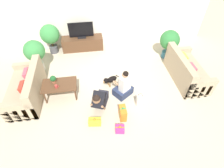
% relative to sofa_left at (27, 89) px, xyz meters
% --- Properties ---
extents(ground_plane, '(16.00, 16.00, 0.00)m').
position_rel_sofa_left_xyz_m(ground_plane, '(2.43, -0.03, -0.31)').
color(ground_plane, beige).
extents(wall_back, '(8.40, 0.06, 2.60)m').
position_rel_sofa_left_xyz_m(wall_back, '(2.43, 2.60, 0.99)').
color(wall_back, white).
rests_on(wall_back, ground_plane).
extents(sofa_left, '(0.85, 1.74, 0.87)m').
position_rel_sofa_left_xyz_m(sofa_left, '(0.00, 0.00, 0.00)').
color(sofa_left, tan).
rests_on(sofa_left, ground_plane).
extents(sofa_right, '(0.85, 1.74, 0.87)m').
position_rel_sofa_left_xyz_m(sofa_right, '(4.86, 0.08, 0.00)').
color(sofa_right, tan).
rests_on(sofa_right, ground_plane).
extents(coffee_table, '(0.97, 0.58, 0.47)m').
position_rel_sofa_left_xyz_m(coffee_table, '(0.94, -0.10, 0.10)').
color(coffee_table, brown).
rests_on(coffee_table, ground_plane).
extents(tv_console, '(1.55, 0.48, 0.50)m').
position_rel_sofa_left_xyz_m(tv_console, '(1.65, 2.29, -0.06)').
color(tv_console, brown).
rests_on(tv_console, ground_plane).
extents(tv, '(0.90, 0.20, 0.60)m').
position_rel_sofa_left_xyz_m(tv, '(1.65, 2.29, 0.45)').
color(tv, black).
rests_on(tv, tv_console).
extents(potted_plant_corner_right, '(0.68, 0.68, 1.06)m').
position_rel_sofa_left_xyz_m(potted_plant_corner_right, '(4.71, 1.30, 0.36)').
color(potted_plant_corner_right, '#336B84').
rests_on(potted_plant_corner_right, ground_plane).
extents(potted_plant_corner_left, '(0.66, 0.66, 1.11)m').
position_rel_sofa_left_xyz_m(potted_plant_corner_left, '(0.15, 1.22, 0.41)').
color(potted_plant_corner_left, beige).
rests_on(potted_plant_corner_left, ground_plane).
extents(potted_plant_back_left, '(0.68, 0.68, 1.11)m').
position_rel_sofa_left_xyz_m(potted_plant_back_left, '(0.52, 2.24, 0.40)').
color(potted_plant_back_left, '#4C4C51').
rests_on(potted_plant_back_left, ground_plane).
extents(person_kneeling, '(0.56, 0.79, 0.76)m').
position_rel_sofa_left_xyz_m(person_kneeling, '(2.03, -0.71, 0.02)').
color(person_kneeling, '#23232D').
rests_on(person_kneeling, ground_plane).
extents(person_sitting, '(0.66, 0.63, 0.92)m').
position_rel_sofa_left_xyz_m(person_sitting, '(2.76, -0.32, 0.01)').
color(person_sitting, '#283351').
rests_on(person_sitting, ground_plane).
extents(dog, '(0.52, 0.32, 0.36)m').
position_rel_sofa_left_xyz_m(dog, '(2.43, 0.11, -0.08)').
color(dog, black).
rests_on(dog, ground_plane).
extents(gift_box_a, '(0.34, 0.22, 0.23)m').
position_rel_sofa_left_xyz_m(gift_box_a, '(1.83, -1.23, -0.23)').
color(gift_box_a, yellow).
rests_on(gift_box_a, ground_plane).
extents(gift_box_b, '(0.17, 0.33, 0.42)m').
position_rel_sofa_left_xyz_m(gift_box_b, '(2.58, -1.13, -0.13)').
color(gift_box_b, orange).
rests_on(gift_box_b, ground_plane).
extents(gift_box_c, '(0.25, 0.23, 0.21)m').
position_rel_sofa_left_xyz_m(gift_box_c, '(2.44, -1.52, -0.23)').
color(gift_box_c, '#CC3389').
rests_on(gift_box_c, ground_plane).
extents(gift_bag_a, '(0.20, 0.14, 0.42)m').
position_rel_sofa_left_xyz_m(gift_bag_a, '(3.12, -0.80, -0.12)').
color(gift_bag_a, white).
rests_on(gift_bag_a, ground_plane).
extents(mug, '(0.12, 0.08, 0.09)m').
position_rel_sofa_left_xyz_m(mug, '(0.88, -0.22, 0.20)').
color(mug, '#B23D38').
rests_on(mug, coffee_table).
extents(tabletop_plant, '(0.17, 0.17, 0.22)m').
position_rel_sofa_left_xyz_m(tabletop_plant, '(0.79, 0.01, 0.28)').
color(tabletop_plant, '#A36042').
rests_on(tabletop_plant, coffee_table).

